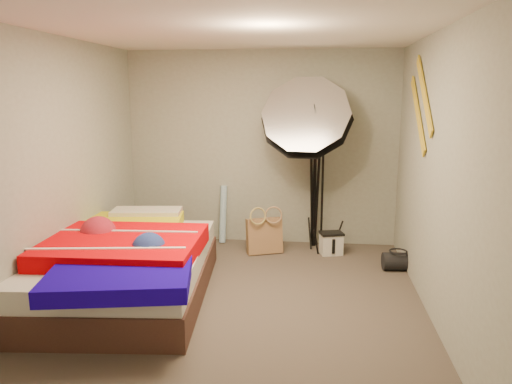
# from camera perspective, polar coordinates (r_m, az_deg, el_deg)

# --- Properties ---
(floor) EXTENTS (4.00, 4.00, 0.00)m
(floor) POSITION_cam_1_polar(r_m,az_deg,el_deg) (4.91, -2.05, -12.31)
(floor) COLOR #534A40
(floor) RESTS_ON ground
(ceiling) EXTENTS (4.00, 4.00, 0.00)m
(ceiling) POSITION_cam_1_polar(r_m,az_deg,el_deg) (4.53, -2.28, 18.09)
(ceiling) COLOR silver
(ceiling) RESTS_ON wall_back
(wall_back) EXTENTS (3.50, 0.00, 3.50)m
(wall_back) POSITION_cam_1_polar(r_m,az_deg,el_deg) (6.52, 0.61, 5.02)
(wall_back) COLOR #999F90
(wall_back) RESTS_ON floor
(wall_front) EXTENTS (3.50, 0.00, 3.50)m
(wall_front) POSITION_cam_1_polar(r_m,az_deg,el_deg) (2.64, -9.01, -4.58)
(wall_front) COLOR #999F90
(wall_front) RESTS_ON floor
(wall_left) EXTENTS (0.00, 4.00, 4.00)m
(wall_left) POSITION_cam_1_polar(r_m,az_deg,el_deg) (5.12, -21.89, 2.47)
(wall_left) COLOR #999F90
(wall_left) RESTS_ON floor
(wall_right) EXTENTS (0.00, 4.00, 4.00)m
(wall_right) POSITION_cam_1_polar(r_m,az_deg,el_deg) (4.61, 19.85, 1.71)
(wall_right) COLOR #999F90
(wall_right) RESTS_ON floor
(tote_bag) EXTENTS (0.48, 0.34, 0.45)m
(tote_bag) POSITION_cam_1_polar(r_m,az_deg,el_deg) (6.21, 0.95, -5.03)
(tote_bag) COLOR #9E7750
(tote_bag) RESTS_ON floor
(wrapping_roll) EXTENTS (0.10, 0.22, 0.76)m
(wrapping_roll) POSITION_cam_1_polar(r_m,az_deg,el_deg) (6.64, -3.79, -2.53)
(wrapping_roll) COLOR #5094BE
(wrapping_roll) RESTS_ON floor
(camera_case) EXTENTS (0.30, 0.25, 0.26)m
(camera_case) POSITION_cam_1_polar(r_m,az_deg,el_deg) (6.25, 8.59, -5.90)
(camera_case) COLOR silver
(camera_case) RESTS_ON floor
(duffel_bag) EXTENTS (0.35, 0.23, 0.20)m
(duffel_bag) POSITION_cam_1_polar(r_m,az_deg,el_deg) (5.87, 15.88, -7.64)
(duffel_bag) COLOR black
(duffel_bag) RESTS_ON floor
(wall_stripe_upper) EXTENTS (0.02, 0.91, 0.78)m
(wall_stripe_upper) POSITION_cam_1_polar(r_m,az_deg,el_deg) (5.14, 18.68, 10.56)
(wall_stripe_upper) COLOR gold
(wall_stripe_upper) RESTS_ON wall_right
(wall_stripe_lower) EXTENTS (0.02, 0.91, 0.78)m
(wall_stripe_lower) POSITION_cam_1_polar(r_m,az_deg,el_deg) (5.39, 18.01, 8.48)
(wall_stripe_lower) COLOR gold
(wall_stripe_lower) RESTS_ON wall_right
(bed) EXTENTS (1.82, 2.52, 0.65)m
(bed) POSITION_cam_1_polar(r_m,az_deg,el_deg) (5.05, -14.78, -8.01)
(bed) COLOR #452922
(bed) RESTS_ON floor
(photo_umbrella) EXTENTS (1.38, 1.07, 2.28)m
(photo_umbrella) POSITION_cam_1_polar(r_m,az_deg,el_deg) (5.98, 5.86, 8.13)
(photo_umbrella) COLOR black
(photo_umbrella) RESTS_ON floor
(camera_tripod) EXTENTS (0.10, 0.10, 1.39)m
(camera_tripod) POSITION_cam_1_polar(r_m,az_deg,el_deg) (6.41, 6.71, 0.72)
(camera_tripod) COLOR black
(camera_tripod) RESTS_ON floor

